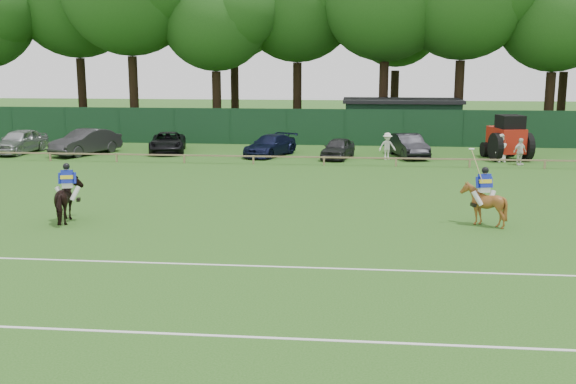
# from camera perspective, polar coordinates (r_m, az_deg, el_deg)

# --- Properties ---
(ground) EXTENTS (160.00, 160.00, 0.00)m
(ground) POSITION_cam_1_polar(r_m,az_deg,el_deg) (20.39, -2.26, -5.46)
(ground) COLOR #1E4C14
(ground) RESTS_ON ground
(horse_dark) EXTENTS (1.31, 2.05, 1.60)m
(horse_dark) POSITION_cam_1_polar(r_m,az_deg,el_deg) (25.72, -18.09, -0.68)
(horse_dark) COLOR black
(horse_dark) RESTS_ON ground
(horse_chestnut) EXTENTS (1.57, 1.67, 1.53)m
(horse_chestnut) POSITION_cam_1_polar(r_m,az_deg,el_deg) (24.93, 16.20, -1.01)
(horse_chestnut) COLOR brown
(horse_chestnut) RESTS_ON ground
(sedan_silver) EXTENTS (2.24, 4.63, 1.52)m
(sedan_silver) POSITION_cam_1_polar(r_m,az_deg,el_deg) (45.83, -21.77, 4.01)
(sedan_silver) COLOR #9DA0A1
(sedan_silver) RESTS_ON ground
(sedan_grey) EXTENTS (3.47, 4.99, 1.56)m
(sedan_grey) POSITION_cam_1_polar(r_m,az_deg,el_deg) (43.91, -16.76, 4.08)
(sedan_grey) COLOR #2A2A2C
(sedan_grey) RESTS_ON ground
(suv_black) EXTENTS (3.04, 4.94, 1.28)m
(suv_black) POSITION_cam_1_polar(r_m,az_deg,el_deg) (43.63, -10.15, 4.15)
(suv_black) COLOR black
(suv_black) RESTS_ON ground
(sedan_navy) EXTENTS (3.38, 4.76, 1.28)m
(sedan_navy) POSITION_cam_1_polar(r_m,az_deg,el_deg) (41.44, -1.52, 3.96)
(sedan_navy) COLOR black
(sedan_navy) RESTS_ON ground
(hatch_grey) EXTENTS (2.25, 3.83, 1.23)m
(hatch_grey) POSITION_cam_1_polar(r_m,az_deg,el_deg) (40.42, 4.26, 3.71)
(hatch_grey) COLOR #2B2B2D
(hatch_grey) RESTS_ON ground
(estate_black) EXTENTS (2.45, 4.47, 1.40)m
(estate_black) POSITION_cam_1_polar(r_m,az_deg,el_deg) (41.56, 10.14, 3.89)
(estate_black) COLOR black
(estate_black) RESTS_ON ground
(spectator_left) EXTENTS (1.16, 0.87, 1.59)m
(spectator_left) POSITION_cam_1_polar(r_m,az_deg,el_deg) (40.28, 8.40, 3.86)
(spectator_left) COLOR silver
(spectator_left) RESTS_ON ground
(spectator_mid) EXTENTS (0.96, 0.78, 1.52)m
(spectator_mid) POSITION_cam_1_polar(r_m,az_deg,el_deg) (39.88, 19.04, 3.25)
(spectator_mid) COLOR white
(spectator_mid) RESTS_ON ground
(spectator_right) EXTENTS (0.88, 0.64, 1.65)m
(spectator_right) POSITION_cam_1_polar(r_m,az_deg,el_deg) (40.76, 17.65, 3.58)
(spectator_right) COLOR silver
(spectator_right) RESTS_ON ground
(rider_dark) EXTENTS (0.93, 0.49, 1.41)m
(rider_dark) POSITION_cam_1_polar(r_m,az_deg,el_deg) (25.58, -18.19, 0.91)
(rider_dark) COLOR silver
(rider_dark) RESTS_ON ground
(rider_chestnut) EXTENTS (0.98, 0.51, 2.05)m
(rider_chestnut) POSITION_cam_1_polar(r_m,az_deg,el_deg) (24.78, 16.30, 0.59)
(rider_chestnut) COLOR silver
(rider_chestnut) RESTS_ON ground
(pitch_lines) EXTENTS (60.00, 5.10, 0.01)m
(pitch_lines) POSITION_cam_1_polar(r_m,az_deg,el_deg) (17.11, -3.92, -8.77)
(pitch_lines) COLOR silver
(pitch_lines) RESTS_ON ground
(pitch_rail) EXTENTS (62.10, 0.10, 0.50)m
(pitch_rail) POSITION_cam_1_polar(r_m,az_deg,el_deg) (37.83, 1.55, 2.97)
(pitch_rail) COLOR #997F5B
(pitch_rail) RESTS_ON ground
(perimeter_fence) EXTENTS (92.08, 0.08, 2.50)m
(perimeter_fence) POSITION_cam_1_polar(r_m,az_deg,el_deg) (46.65, 2.39, 5.51)
(perimeter_fence) COLOR #14351E
(perimeter_fence) RESTS_ON ground
(utility_shed) EXTENTS (8.40, 4.40, 3.04)m
(utility_shed) POSITION_cam_1_polar(r_m,az_deg,el_deg) (49.64, 9.57, 6.04)
(utility_shed) COLOR #14331E
(utility_shed) RESTS_ON ground
(tree_row) EXTENTS (96.00, 12.00, 21.00)m
(tree_row) POSITION_cam_1_polar(r_m,az_deg,el_deg) (54.66, 4.99, 4.99)
(tree_row) COLOR #26561C
(tree_row) RESTS_ON ground
(tractor) EXTENTS (2.67, 3.49, 2.64)m
(tractor) POSITION_cam_1_polar(r_m,az_deg,el_deg) (41.89, 18.07, 4.33)
(tractor) COLOR #B21D10
(tractor) RESTS_ON ground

